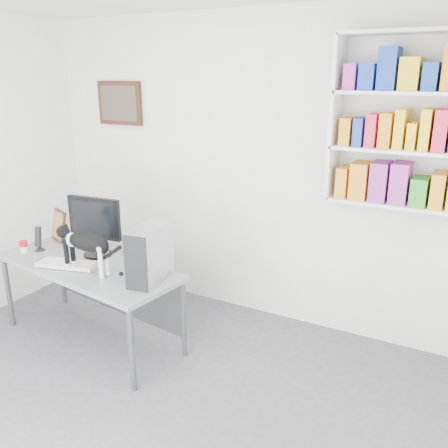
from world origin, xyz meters
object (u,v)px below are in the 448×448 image
(monitor, at_px, (95,226))
(leaning_print, at_px, (59,225))
(keyboard, at_px, (68,264))
(pc_tower, at_px, (150,253))
(speaker, at_px, (38,238))
(soup_can, at_px, (24,247))
(desk, at_px, (91,303))
(cat, at_px, (87,252))
(bookshelf, at_px, (405,122))

(monitor, bearing_deg, leaning_print, 160.57)
(keyboard, relative_size, pc_tower, 1.15)
(speaker, height_order, soup_can, speaker)
(keyboard, bearing_deg, desk, 27.94)
(pc_tower, bearing_deg, soup_can, 172.73)
(monitor, distance_m, cat, 0.39)
(monitor, height_order, leaning_print, monitor)
(bookshelf, relative_size, speaker, 5.51)
(bookshelf, height_order, keyboard, bookshelf)
(monitor, xyz_separation_m, leaning_print, (-0.59, 0.14, -0.11))
(speaker, distance_m, soup_can, 0.14)
(cat, bearing_deg, soup_can, 174.20)
(desk, distance_m, keyboard, 0.39)
(pc_tower, bearing_deg, speaker, 168.54)
(keyboard, xyz_separation_m, soup_can, (-0.58, 0.05, 0.03))
(pc_tower, distance_m, leaning_print, 1.34)
(speaker, bearing_deg, cat, -19.92)
(keyboard, distance_m, pc_tower, 0.78)
(leaning_print, relative_size, cat, 0.52)
(keyboard, relative_size, speaker, 2.17)
(leaning_print, relative_size, soup_can, 2.92)
(speaker, bearing_deg, pc_tower, -9.04)
(speaker, relative_size, leaning_print, 0.76)
(bookshelf, xyz_separation_m, pc_tower, (-1.55, -1.00, -0.94))
(leaning_print, xyz_separation_m, cat, (0.79, -0.45, 0.03))
(keyboard, distance_m, leaning_print, 0.71)
(monitor, xyz_separation_m, keyboard, (-0.04, -0.30, -0.24))
(monitor, relative_size, speaker, 2.33)
(leaning_print, bearing_deg, keyboard, -16.48)
(speaker, bearing_deg, monitor, 8.67)
(bookshelf, relative_size, leaning_print, 4.19)
(cat, bearing_deg, leaning_print, 149.36)
(cat, bearing_deg, monitor, 121.77)
(desk, bearing_deg, speaker, -176.42)
(desk, bearing_deg, cat, -33.59)
(keyboard, distance_m, speaker, 0.52)
(speaker, bearing_deg, keyboard, -23.41)
(keyboard, height_order, cat, cat)
(bookshelf, bearing_deg, pc_tower, -147.07)
(desk, distance_m, cat, 0.55)
(bookshelf, height_order, pc_tower, bookshelf)
(bookshelf, distance_m, cat, 2.54)
(desk, xyz_separation_m, monitor, (-0.06, 0.20, 0.61))
(keyboard, height_order, pc_tower, pc_tower)
(soup_can, distance_m, cat, 0.83)
(desk, relative_size, speaker, 7.39)
(soup_can, relative_size, cat, 0.18)
(keyboard, bearing_deg, monitor, 66.80)
(desk, relative_size, cat, 2.94)
(leaning_print, bearing_deg, monitor, 8.80)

